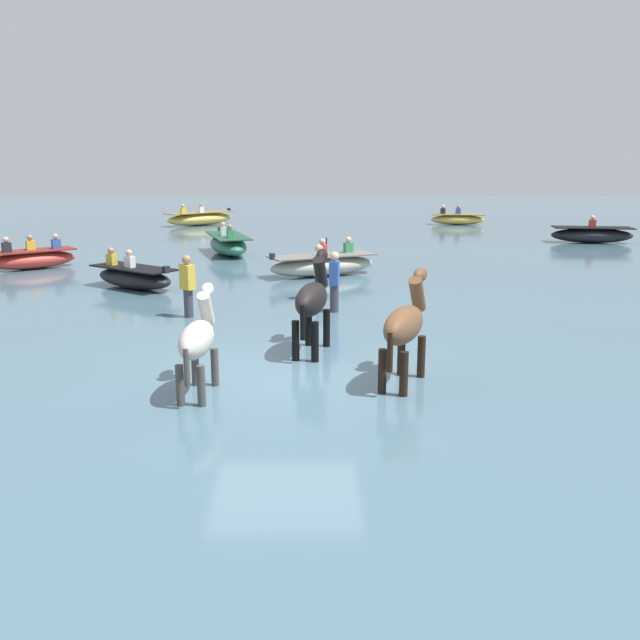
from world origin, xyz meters
TOP-DOWN VIEW (x-y plane):
  - ground_plane at (0.00, 0.00)m, footprint 120.00×120.00m
  - water_surface at (0.00, 10.00)m, footprint 90.00×90.00m
  - horse_lead_bay at (1.85, -0.61)m, footprint 1.04×1.75m
  - horse_trailing_black at (0.47, 1.14)m, footprint 0.79×1.86m
  - horse_flank_pinto at (-1.22, -1.02)m, footprint 0.53×1.64m
  - boat_mid_outer at (-2.53, 14.09)m, footprint 2.17×3.69m
  - boat_far_offshore at (-8.36, 10.82)m, footprint 2.73×2.40m
  - boat_far_inshore at (0.85, 9.34)m, footprint 3.50×2.35m
  - boat_distant_west at (8.49, 25.53)m, footprint 2.94×1.27m
  - boat_mid_channel at (-4.29, 7.39)m, footprint 2.74×2.40m
  - boat_near_port at (12.30, 17.28)m, footprint 3.44×1.62m
  - boat_distant_east at (-5.33, 25.49)m, footprint 3.72×3.41m
  - person_wading_mid at (0.66, 5.77)m, footprint 0.24×0.35m
  - person_onlooker_right at (-2.23, 3.93)m, footprint 0.37×0.36m
  - person_onlooker_left at (0.99, 4.39)m, footprint 0.26×0.35m
  - channel_buoy at (1.03, 12.13)m, footprint 0.36×0.36m

SIDE VIEW (x-z plane):
  - ground_plane at x=0.00m, z-range 0.00..0.00m
  - water_surface at x=0.00m, z-range 0.00..0.26m
  - channel_buoy at x=1.03m, z-range 0.03..0.86m
  - boat_distant_west at x=8.49m, z-range 0.03..1.07m
  - boat_mid_channel at x=-4.29m, z-range 0.03..1.09m
  - boat_far_offshore at x=-8.36m, z-range 0.04..1.11m
  - boat_far_inshore at x=0.85m, z-range 0.03..1.13m
  - boat_near_port at x=12.30m, z-range 0.02..1.16m
  - boat_distant_east at x=-5.33m, z-range 0.02..1.19m
  - boat_mid_outer at x=-2.53m, z-range 0.02..1.21m
  - person_wading_mid at x=0.66m, z-range 0.05..1.68m
  - person_onlooker_right at x=-2.23m, z-range 0.05..1.68m
  - person_onlooker_left at x=0.99m, z-range 0.05..1.68m
  - horse_flank_pinto at x=-1.22m, z-range 0.16..1.95m
  - horse_lead_bay at x=1.85m, z-range 0.18..2.13m
  - horse_trailing_black at x=0.47m, z-range 0.18..2.20m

